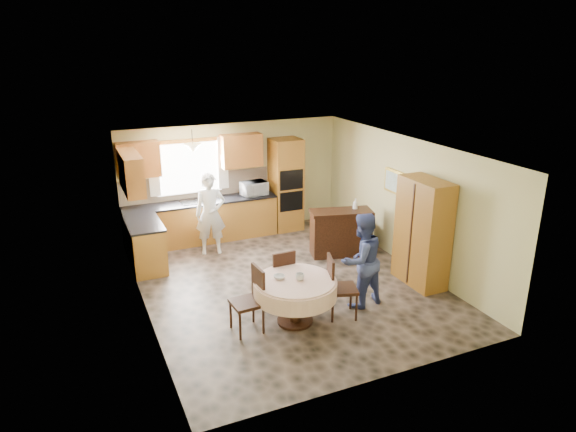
# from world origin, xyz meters

# --- Properties ---
(floor) EXTENTS (5.00, 6.00, 0.01)m
(floor) POSITION_xyz_m (0.00, 0.00, 0.00)
(floor) COLOR brown
(floor) RESTS_ON ground
(ceiling) EXTENTS (5.00, 6.00, 0.01)m
(ceiling) POSITION_xyz_m (0.00, 0.00, 2.50)
(ceiling) COLOR white
(ceiling) RESTS_ON wall_back
(wall_back) EXTENTS (5.00, 0.02, 2.50)m
(wall_back) POSITION_xyz_m (0.00, 3.00, 1.25)
(wall_back) COLOR #CAC381
(wall_back) RESTS_ON floor
(wall_front) EXTENTS (5.00, 0.02, 2.50)m
(wall_front) POSITION_xyz_m (0.00, -3.00, 1.25)
(wall_front) COLOR #CAC381
(wall_front) RESTS_ON floor
(wall_left) EXTENTS (0.02, 6.00, 2.50)m
(wall_left) POSITION_xyz_m (-2.50, 0.00, 1.25)
(wall_left) COLOR #CAC381
(wall_left) RESTS_ON floor
(wall_right) EXTENTS (0.02, 6.00, 2.50)m
(wall_right) POSITION_xyz_m (2.50, 0.00, 1.25)
(wall_right) COLOR #CAC381
(wall_right) RESTS_ON floor
(window) EXTENTS (1.40, 0.03, 1.10)m
(window) POSITION_xyz_m (-1.00, 2.98, 1.60)
(window) COLOR white
(window) RESTS_ON wall_back
(curtain_left) EXTENTS (0.22, 0.02, 1.15)m
(curtain_left) POSITION_xyz_m (-1.75, 2.93, 1.65)
(curtain_left) COLOR white
(curtain_left) RESTS_ON wall_back
(curtain_right) EXTENTS (0.22, 0.02, 1.15)m
(curtain_right) POSITION_xyz_m (-0.25, 2.93, 1.65)
(curtain_right) COLOR white
(curtain_right) RESTS_ON wall_back
(base_cab_back) EXTENTS (3.30, 0.60, 0.88)m
(base_cab_back) POSITION_xyz_m (-0.85, 2.70, 0.44)
(base_cab_back) COLOR #C28133
(base_cab_back) RESTS_ON floor
(counter_back) EXTENTS (3.30, 0.64, 0.04)m
(counter_back) POSITION_xyz_m (-0.85, 2.70, 0.90)
(counter_back) COLOR black
(counter_back) RESTS_ON base_cab_back
(base_cab_left) EXTENTS (0.60, 1.20, 0.88)m
(base_cab_left) POSITION_xyz_m (-2.20, 1.80, 0.44)
(base_cab_left) COLOR #C28133
(base_cab_left) RESTS_ON floor
(counter_left) EXTENTS (0.64, 1.20, 0.04)m
(counter_left) POSITION_xyz_m (-2.20, 1.80, 0.90)
(counter_left) COLOR black
(counter_left) RESTS_ON base_cab_left
(backsplash) EXTENTS (3.30, 0.02, 0.55)m
(backsplash) POSITION_xyz_m (-0.85, 2.99, 1.18)
(backsplash) COLOR #CEB191
(backsplash) RESTS_ON wall_back
(wall_cab_left) EXTENTS (0.85, 0.33, 0.72)m
(wall_cab_left) POSITION_xyz_m (-2.05, 2.83, 1.91)
(wall_cab_left) COLOR #CB7032
(wall_cab_left) RESTS_ON wall_back
(wall_cab_right) EXTENTS (0.90, 0.33, 0.72)m
(wall_cab_right) POSITION_xyz_m (0.15, 2.83, 1.91)
(wall_cab_right) COLOR #CB7032
(wall_cab_right) RESTS_ON wall_back
(wall_cab_side) EXTENTS (0.33, 1.20, 0.72)m
(wall_cab_side) POSITION_xyz_m (-2.33, 1.80, 1.91)
(wall_cab_side) COLOR #CB7032
(wall_cab_side) RESTS_ON wall_left
(oven_tower) EXTENTS (0.66, 0.62, 2.12)m
(oven_tower) POSITION_xyz_m (1.15, 2.69, 1.06)
(oven_tower) COLOR #C28133
(oven_tower) RESTS_ON floor
(oven_upper) EXTENTS (0.56, 0.01, 0.45)m
(oven_upper) POSITION_xyz_m (1.15, 2.38, 1.25)
(oven_upper) COLOR black
(oven_upper) RESTS_ON oven_tower
(oven_lower) EXTENTS (0.56, 0.01, 0.45)m
(oven_lower) POSITION_xyz_m (1.15, 2.38, 0.75)
(oven_lower) COLOR black
(oven_lower) RESTS_ON oven_tower
(pendant) EXTENTS (0.36, 0.36, 0.18)m
(pendant) POSITION_xyz_m (-1.00, 2.50, 2.12)
(pendant) COLOR beige
(pendant) RESTS_ON ceiling
(sideboard) EXTENTS (1.34, 0.81, 0.89)m
(sideboard) POSITION_xyz_m (1.55, 0.82, 0.45)
(sideboard) COLOR #3A1D10
(sideboard) RESTS_ON floor
(space_heater) EXTENTS (0.43, 0.37, 0.51)m
(space_heater) POSITION_xyz_m (2.20, 1.00, 0.25)
(space_heater) COLOR black
(space_heater) RESTS_ON floor
(cupboard) EXTENTS (0.51, 1.02, 1.94)m
(cupboard) POSITION_xyz_m (2.22, -0.90, 0.97)
(cupboard) COLOR #C28133
(cupboard) RESTS_ON floor
(dining_table) EXTENTS (1.29, 1.29, 0.73)m
(dining_table) POSITION_xyz_m (-0.43, -1.25, 0.57)
(dining_table) COLOR #3A1D10
(dining_table) RESTS_ON floor
(chair_left) EXTENTS (0.47, 0.47, 1.02)m
(chair_left) POSITION_xyz_m (-1.12, -1.18, 0.56)
(chair_left) COLOR #3A1D10
(chair_left) RESTS_ON floor
(chair_back) EXTENTS (0.42, 0.42, 0.96)m
(chair_back) POSITION_xyz_m (-0.37, -0.59, 0.53)
(chair_back) COLOR #3A1D10
(chair_back) RESTS_ON floor
(chair_right) EXTENTS (0.56, 0.56, 1.02)m
(chair_right) POSITION_xyz_m (0.26, -1.35, 0.57)
(chair_right) COLOR #3A1D10
(chair_right) RESTS_ON floor
(framed_picture) EXTENTS (0.06, 0.57, 0.47)m
(framed_picture) POSITION_xyz_m (2.47, 0.40, 1.56)
(framed_picture) COLOR gold
(framed_picture) RESTS_ON wall_right
(microwave) EXTENTS (0.60, 0.45, 0.31)m
(microwave) POSITION_xyz_m (0.36, 2.65, 1.07)
(microwave) COLOR silver
(microwave) RESTS_ON counter_back
(person_sink) EXTENTS (0.69, 0.52, 1.70)m
(person_sink) POSITION_xyz_m (-0.84, 1.99, 0.85)
(person_sink) COLOR silver
(person_sink) RESTS_ON floor
(person_dining) EXTENTS (0.87, 0.73, 1.61)m
(person_dining) POSITION_xyz_m (0.80, -1.17, 0.81)
(person_dining) COLOR #3B4681
(person_dining) RESTS_ON floor
(bowl_sideboard) EXTENTS (0.24, 0.24, 0.05)m
(bowl_sideboard) POSITION_xyz_m (1.25, 0.82, 0.92)
(bowl_sideboard) COLOR #B2B2B2
(bowl_sideboard) RESTS_ON sideboard
(bottle_sideboard) EXTENTS (0.11, 0.11, 0.27)m
(bottle_sideboard) POSITION_xyz_m (1.87, 0.82, 1.03)
(bottle_sideboard) COLOR silver
(bottle_sideboard) RESTS_ON sideboard
(cup_table) EXTENTS (0.16, 0.16, 0.11)m
(cup_table) POSITION_xyz_m (-0.37, -1.28, 0.79)
(cup_table) COLOR #B2B2B2
(cup_table) RESTS_ON dining_table
(bowl_table) EXTENTS (0.24, 0.24, 0.06)m
(bowl_table) POSITION_xyz_m (-0.64, -1.12, 0.76)
(bowl_table) COLOR #B2B2B2
(bowl_table) RESTS_ON dining_table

